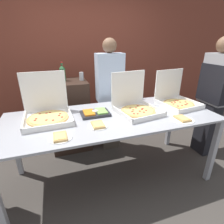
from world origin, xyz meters
The scene contains 16 objects.
ground_plane centered at (0.00, 0.00, 0.00)m, with size 16.00×16.00×0.00m, color #423D38.
brick_wall_behind centered at (0.00, 1.70, 1.40)m, with size 10.00×0.06×2.80m.
buffet_table centered at (0.00, 0.00, 0.80)m, with size 2.45×0.99×0.89m.
pizza_box_far_right centered at (0.32, 0.04, 0.97)m, with size 0.54×0.55×0.47m.
pizza_box_near_right centered at (-0.71, 0.17, 0.98)m, with size 0.52×0.54×0.49m.
pizza_box_near_left centered at (0.95, 0.09, 0.97)m, with size 0.51×0.52×0.45m.
paper_plate_front_left centered at (-0.22, -0.20, 0.90)m, with size 0.21×0.21×0.03m.
paper_plate_front_right centered at (-0.60, -0.33, 0.90)m, with size 0.22×0.22×0.03m.
paper_plate_front_center centered at (0.71, -0.35, 0.90)m, with size 0.25×0.25×0.03m.
veggie_tray centered at (-0.18, 0.10, 0.91)m, with size 0.33×0.23×0.05m.
sideboard_podium centered at (-0.42, 0.93, 0.57)m, with size 0.61×0.54×1.13m.
soda_bottle centered at (-0.46, 0.99, 1.25)m, with size 0.09×0.09×0.28m.
soda_can_silver centered at (-0.19, 0.94, 1.19)m, with size 0.07×0.07×0.12m.
soda_can_colored centered at (-0.59, 1.14, 1.19)m, with size 0.07×0.07×0.12m.
person_guest_cap centered at (0.20, 0.71, 0.91)m, with size 0.40×0.22×1.74m.
person_server_vest centered at (1.60, 0.09, 1.00)m, with size 0.24×0.42×1.77m.
Camera 1 is at (-0.59, -1.77, 1.72)m, focal length 28.00 mm.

